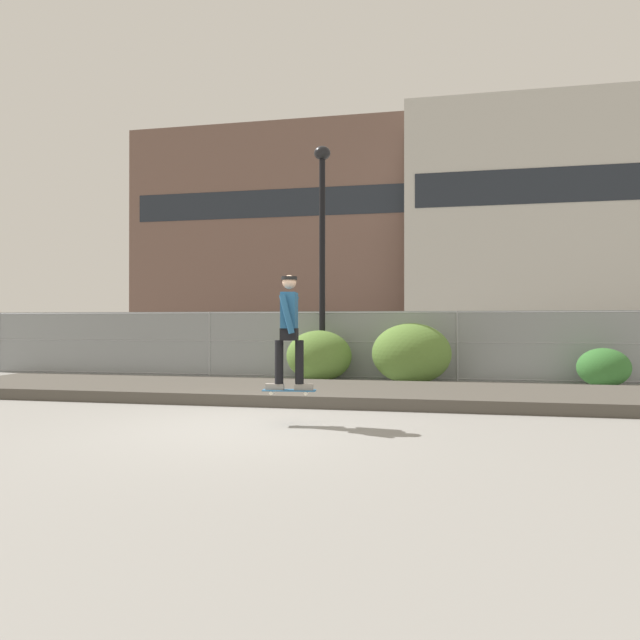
{
  "coord_description": "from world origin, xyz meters",
  "views": [
    {
      "loc": [
        2.52,
        -7.55,
        1.54
      ],
      "look_at": [
        0.54,
        3.02,
        1.59
      ],
      "focal_mm": 30.37,
      "sensor_mm": 36.0,
      "label": 1
    }
  ],
  "objects_px": {
    "street_lamp": "(322,233)",
    "parked_car_mid": "(342,344)",
    "shrub_left": "(319,356)",
    "shrub_center": "(411,354)",
    "parked_car_near": "(173,343)",
    "skateboard": "(289,391)",
    "shrub_right": "(604,368)",
    "skater": "(289,325)"
  },
  "relations": [
    {
      "from": "skater",
      "to": "shrub_center",
      "type": "relative_size",
      "value": 0.87
    },
    {
      "from": "parked_car_near",
      "to": "skateboard",
      "type": "bearing_deg",
      "value": -55.75
    },
    {
      "from": "skater",
      "to": "parked_car_near",
      "type": "height_order",
      "value": "skater"
    },
    {
      "from": "shrub_center",
      "to": "parked_car_mid",
      "type": "bearing_deg",
      "value": 122.67
    },
    {
      "from": "parked_car_near",
      "to": "shrub_center",
      "type": "bearing_deg",
      "value": -24.64
    },
    {
      "from": "shrub_right",
      "to": "shrub_left",
      "type": "bearing_deg",
      "value": 179.71
    },
    {
      "from": "parked_car_near",
      "to": "shrub_left",
      "type": "distance_m",
      "value": 6.86
    },
    {
      "from": "parked_car_mid",
      "to": "skateboard",
      "type": "bearing_deg",
      "value": -86.68
    },
    {
      "from": "skater",
      "to": "shrub_center",
      "type": "height_order",
      "value": "skater"
    },
    {
      "from": "street_lamp",
      "to": "shrub_center",
      "type": "height_order",
      "value": "street_lamp"
    },
    {
      "from": "street_lamp",
      "to": "parked_car_mid",
      "type": "height_order",
      "value": "street_lamp"
    },
    {
      "from": "shrub_center",
      "to": "parked_car_near",
      "type": "bearing_deg",
      "value": 155.36
    },
    {
      "from": "street_lamp",
      "to": "shrub_right",
      "type": "relative_size",
      "value": 5.17
    },
    {
      "from": "parked_car_near",
      "to": "shrub_left",
      "type": "relative_size",
      "value": 2.62
    },
    {
      "from": "skater",
      "to": "parked_car_mid",
      "type": "relative_size",
      "value": 0.39
    },
    {
      "from": "shrub_left",
      "to": "shrub_right",
      "type": "relative_size",
      "value": 1.43
    },
    {
      "from": "skater",
      "to": "shrub_right",
      "type": "distance_m",
      "value": 8.71
    },
    {
      "from": "parked_car_mid",
      "to": "shrub_center",
      "type": "xyz_separation_m",
      "value": [
        2.25,
        -3.51,
        -0.07
      ]
    },
    {
      "from": "skateboard",
      "to": "parked_car_mid",
      "type": "bearing_deg",
      "value": 93.32
    },
    {
      "from": "skateboard",
      "to": "shrub_center",
      "type": "height_order",
      "value": "shrub_center"
    },
    {
      "from": "parked_car_mid",
      "to": "street_lamp",
      "type": "bearing_deg",
      "value": -91.85
    },
    {
      "from": "street_lamp",
      "to": "skateboard",
      "type": "bearing_deg",
      "value": -84.15
    },
    {
      "from": "skateboard",
      "to": "street_lamp",
      "type": "xyz_separation_m",
      "value": [
        -0.64,
        6.26,
        3.41
      ]
    },
    {
      "from": "skater",
      "to": "parked_car_near",
      "type": "bearing_deg",
      "value": 124.25
    },
    {
      "from": "shrub_left",
      "to": "shrub_right",
      "type": "distance_m",
      "value": 6.92
    },
    {
      "from": "shrub_center",
      "to": "skateboard",
      "type": "bearing_deg",
      "value": -106.33
    },
    {
      "from": "shrub_left",
      "to": "parked_car_near",
      "type": "bearing_deg",
      "value": 148.62
    },
    {
      "from": "street_lamp",
      "to": "parked_car_near",
      "type": "height_order",
      "value": "street_lamp"
    },
    {
      "from": "skateboard",
      "to": "parked_car_mid",
      "type": "distance_m",
      "value": 9.36
    },
    {
      "from": "shrub_right",
      "to": "parked_car_near",
      "type": "bearing_deg",
      "value": 164.23
    },
    {
      "from": "parked_car_near",
      "to": "shrub_right",
      "type": "bearing_deg",
      "value": -15.77
    },
    {
      "from": "shrub_left",
      "to": "shrub_right",
      "type": "bearing_deg",
      "value": -0.29
    },
    {
      "from": "skater",
      "to": "shrub_center",
      "type": "xyz_separation_m",
      "value": [
        1.71,
        5.83,
        -0.75
      ]
    },
    {
      "from": "skateboard",
      "to": "skater",
      "type": "distance_m",
      "value": 0.99
    },
    {
      "from": "shrub_left",
      "to": "skater",
      "type": "bearing_deg",
      "value": -83.5
    },
    {
      "from": "street_lamp",
      "to": "parked_car_mid",
      "type": "relative_size",
      "value": 1.4
    },
    {
      "from": "shrub_left",
      "to": "shrub_center",
      "type": "relative_size",
      "value": 0.87
    },
    {
      "from": "skateboard",
      "to": "skater",
      "type": "bearing_deg",
      "value": 0.0
    },
    {
      "from": "skateboard",
      "to": "shrub_left",
      "type": "relative_size",
      "value": 0.47
    },
    {
      "from": "skateboard",
      "to": "parked_car_near",
      "type": "relative_size",
      "value": 0.18
    },
    {
      "from": "street_lamp",
      "to": "parked_car_near",
      "type": "xyz_separation_m",
      "value": [
        -5.9,
        3.35,
        -3.09
      ]
    },
    {
      "from": "parked_car_near",
      "to": "shrub_center",
      "type": "distance_m",
      "value": 9.08
    }
  ]
}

